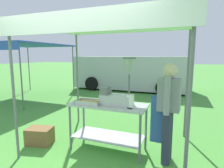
{
  "coord_description": "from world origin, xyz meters",
  "views": [
    {
      "loc": [
        1.47,
        -1.7,
        1.73
      ],
      "look_at": [
        0.23,
        1.5,
        1.2
      ],
      "focal_mm": 29.88,
      "sensor_mm": 36.0,
      "label": 1
    }
  ],
  "objects_px": {
    "donut_tray": "(90,102)",
    "donut_fryer": "(119,90)",
    "menu_sign": "(130,103)",
    "vendor": "(168,108)",
    "supply_crate": "(40,136)",
    "neighbour_tent": "(23,46)",
    "van_silver": "(131,72)",
    "stall_canopy": "(110,28)",
    "donut_cart": "(108,116)"
  },
  "relations": [
    {
      "from": "donut_fryer",
      "to": "supply_crate",
      "type": "height_order",
      "value": "donut_fryer"
    },
    {
      "from": "donut_fryer",
      "to": "donut_tray",
      "type": "bearing_deg",
      "value": -169.99
    },
    {
      "from": "donut_tray",
      "to": "supply_crate",
      "type": "relative_size",
      "value": 0.88
    },
    {
      "from": "neighbour_tent",
      "to": "menu_sign",
      "type": "bearing_deg",
      "value": -28.97
    },
    {
      "from": "menu_sign",
      "to": "donut_cart",
      "type": "bearing_deg",
      "value": 161.58
    },
    {
      "from": "stall_canopy",
      "to": "supply_crate",
      "type": "distance_m",
      "value": 2.48
    },
    {
      "from": "donut_fryer",
      "to": "neighbour_tent",
      "type": "xyz_separation_m",
      "value": [
        -5.0,
        2.76,
        0.98
      ]
    },
    {
      "from": "donut_fryer",
      "to": "supply_crate",
      "type": "bearing_deg",
      "value": -170.45
    },
    {
      "from": "menu_sign",
      "to": "supply_crate",
      "type": "distance_m",
      "value": 1.98
    },
    {
      "from": "donut_tray",
      "to": "donut_fryer",
      "type": "relative_size",
      "value": 0.58
    },
    {
      "from": "donut_cart",
      "to": "neighbour_tent",
      "type": "relative_size",
      "value": 0.45
    },
    {
      "from": "menu_sign",
      "to": "supply_crate",
      "type": "height_order",
      "value": "menu_sign"
    },
    {
      "from": "vendor",
      "to": "neighbour_tent",
      "type": "relative_size",
      "value": 0.51
    },
    {
      "from": "vendor",
      "to": "neighbour_tent",
      "type": "xyz_separation_m",
      "value": [
        -5.82,
        2.75,
        1.22
      ]
    },
    {
      "from": "donut_fryer",
      "to": "van_silver",
      "type": "relative_size",
      "value": 0.15
    },
    {
      "from": "donut_cart",
      "to": "stall_canopy",
      "type": "bearing_deg",
      "value": 90.0
    },
    {
      "from": "donut_fryer",
      "to": "supply_crate",
      "type": "distance_m",
      "value": 1.86
    },
    {
      "from": "donut_tray",
      "to": "donut_fryer",
      "type": "distance_m",
      "value": 0.59
    },
    {
      "from": "menu_sign",
      "to": "neighbour_tent",
      "type": "xyz_separation_m",
      "value": [
        -5.24,
        2.9,
        1.15
      ]
    },
    {
      "from": "supply_crate",
      "to": "van_silver",
      "type": "relative_size",
      "value": 0.1
    },
    {
      "from": "donut_tray",
      "to": "neighbour_tent",
      "type": "bearing_deg",
      "value": 147.5
    },
    {
      "from": "van_silver",
      "to": "vendor",
      "type": "bearing_deg",
      "value": -69.45
    },
    {
      "from": "stall_canopy",
      "to": "van_silver",
      "type": "height_order",
      "value": "stall_canopy"
    },
    {
      "from": "van_silver",
      "to": "neighbour_tent",
      "type": "bearing_deg",
      "value": -134.63
    },
    {
      "from": "donut_cart",
      "to": "vendor",
      "type": "relative_size",
      "value": 0.87
    },
    {
      "from": "donut_fryer",
      "to": "neighbour_tent",
      "type": "height_order",
      "value": "neighbour_tent"
    },
    {
      "from": "vendor",
      "to": "supply_crate",
      "type": "relative_size",
      "value": 2.97
    },
    {
      "from": "donut_fryer",
      "to": "neighbour_tent",
      "type": "distance_m",
      "value": 5.79
    },
    {
      "from": "stall_canopy",
      "to": "supply_crate",
      "type": "relative_size",
      "value": 5.22
    },
    {
      "from": "menu_sign",
      "to": "van_silver",
      "type": "bearing_deg",
      "value": 105.36
    },
    {
      "from": "menu_sign",
      "to": "supply_crate",
      "type": "bearing_deg",
      "value": -176.06
    },
    {
      "from": "stall_canopy",
      "to": "donut_fryer",
      "type": "height_order",
      "value": "stall_canopy"
    },
    {
      "from": "stall_canopy",
      "to": "donut_tray",
      "type": "distance_m",
      "value": 1.36
    },
    {
      "from": "donut_tray",
      "to": "vendor",
      "type": "bearing_deg",
      "value": 4.34
    },
    {
      "from": "supply_crate",
      "to": "neighbour_tent",
      "type": "relative_size",
      "value": 0.17
    },
    {
      "from": "menu_sign",
      "to": "vendor",
      "type": "bearing_deg",
      "value": 14.19
    },
    {
      "from": "menu_sign",
      "to": "van_silver",
      "type": "relative_size",
      "value": 0.04
    },
    {
      "from": "donut_tray",
      "to": "supply_crate",
      "type": "height_order",
      "value": "donut_tray"
    },
    {
      "from": "stall_canopy",
      "to": "van_silver",
      "type": "relative_size",
      "value": 0.5
    },
    {
      "from": "vendor",
      "to": "van_silver",
      "type": "relative_size",
      "value": 0.28
    },
    {
      "from": "menu_sign",
      "to": "supply_crate",
      "type": "xyz_separation_m",
      "value": [
        -1.8,
        -0.12,
        -0.81
      ]
    },
    {
      "from": "van_silver",
      "to": "donut_fryer",
      "type": "bearing_deg",
      "value": -76.32
    },
    {
      "from": "vendor",
      "to": "van_silver",
      "type": "bearing_deg",
      "value": 110.55
    },
    {
      "from": "menu_sign",
      "to": "donut_fryer",
      "type": "bearing_deg",
      "value": 149.32
    },
    {
      "from": "donut_tray",
      "to": "neighbour_tent",
      "type": "xyz_separation_m",
      "value": [
        -4.48,
        2.85,
        1.22
      ]
    },
    {
      "from": "donut_cart",
      "to": "van_silver",
      "type": "relative_size",
      "value": 0.25
    },
    {
      "from": "donut_cart",
      "to": "supply_crate",
      "type": "distance_m",
      "value": 1.46
    },
    {
      "from": "stall_canopy",
      "to": "donut_fryer",
      "type": "bearing_deg",
      "value": -26.91
    },
    {
      "from": "donut_tray",
      "to": "vendor",
      "type": "height_order",
      "value": "vendor"
    },
    {
      "from": "van_silver",
      "to": "donut_cart",
      "type": "bearing_deg",
      "value": -78.17
    }
  ]
}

